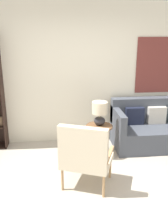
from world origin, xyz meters
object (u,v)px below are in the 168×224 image
at_px(armchair, 85,154).
at_px(couch, 158,128).
at_px(table_lamp, 100,111).
at_px(side_table, 99,129).

height_order(armchair, couch, armchair).
height_order(couch, table_lamp, table_lamp).
distance_m(couch, side_table, 1.27).
bearing_deg(side_table, couch, 14.18).
relative_size(armchair, table_lamp, 2.32).
height_order(couch, side_table, couch).
distance_m(armchair, side_table, 1.07).
relative_size(couch, table_lamp, 4.14).
bearing_deg(table_lamp, side_table, -104.44).
relative_size(armchair, couch, 0.56).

